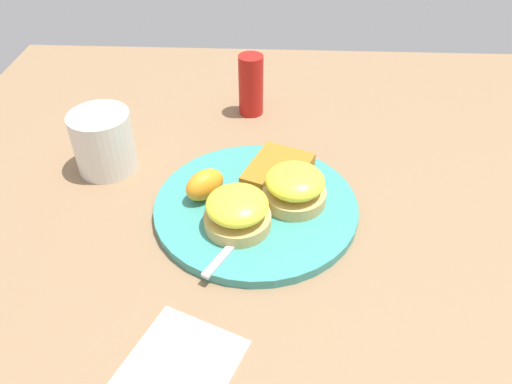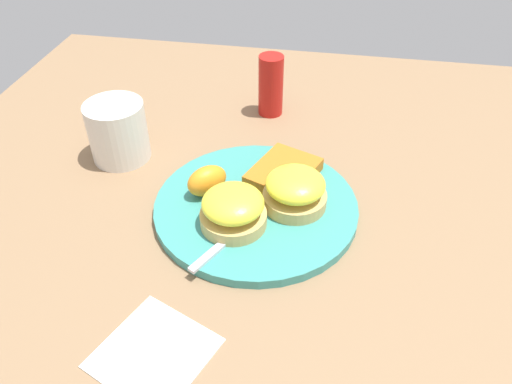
{
  "view_description": "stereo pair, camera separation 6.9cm",
  "coord_description": "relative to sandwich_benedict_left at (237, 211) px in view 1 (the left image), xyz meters",
  "views": [
    {
      "loc": [
        -0.53,
        -0.02,
        0.47
      ],
      "look_at": [
        0.0,
        0.0,
        0.03
      ],
      "focal_mm": 35.0,
      "sensor_mm": 36.0,
      "label": 1
    },
    {
      "loc": [
        -0.52,
        -0.09,
        0.47
      ],
      "look_at": [
        0.0,
        0.0,
        0.03
      ],
      "focal_mm": 35.0,
      "sensor_mm": 36.0,
      "label": 2
    }
  ],
  "objects": [
    {
      "name": "sandwich_benedict_left",
      "position": [
        0.0,
        0.0,
        0.0
      ],
      "size": [
        0.09,
        0.09,
        0.05
      ],
      "color": "tan",
      "rests_on": "plate"
    },
    {
      "name": "napkin",
      "position": [
        -0.2,
        0.04,
        -0.04
      ],
      "size": [
        0.14,
        0.14,
        0.0
      ],
      "primitive_type": "cube",
      "rotation": [
        0.0,
        0.0,
        -0.4
      ],
      "color": "white",
      "rests_on": "ground_plane"
    },
    {
      "name": "hashbrown_patty",
      "position": [
        0.11,
        -0.05,
        -0.02
      ],
      "size": [
        0.13,
        0.11,
        0.02
      ],
      "primitive_type": "cube",
      "rotation": [
        0.0,
        0.0,
        -0.38
      ],
      "color": "#B4681D",
      "rests_on": "plate"
    },
    {
      "name": "sandwich_benedict_right",
      "position": [
        0.05,
        -0.08,
        0.0
      ],
      "size": [
        0.09,
        0.09,
        0.05
      ],
      "color": "tan",
      "rests_on": "plate"
    },
    {
      "name": "fork",
      "position": [
        0.01,
        -0.02,
        -0.02
      ],
      "size": [
        0.19,
        0.11,
        0.0
      ],
      "color": "silver",
      "rests_on": "plate"
    },
    {
      "name": "orange_wedge",
      "position": [
        0.06,
        0.05,
        -0.0
      ],
      "size": [
        0.07,
        0.07,
        0.04
      ],
      "primitive_type": "ellipsoid",
      "rotation": [
        0.0,
        0.0,
        5.5
      ],
      "color": "orange",
      "rests_on": "plate"
    },
    {
      "name": "ground_plane",
      "position": [
        0.05,
        -0.02,
        -0.04
      ],
      "size": [
        1.1,
        1.1,
        0.0
      ],
      "primitive_type": "plane",
      "color": "#846647"
    },
    {
      "name": "condiment_bottle",
      "position": [
        0.32,
        -0.0,
        0.02
      ],
      "size": [
        0.04,
        0.04,
        0.11
      ],
      "primitive_type": "cylinder",
      "color": "#B21914",
      "rests_on": "ground_plane"
    },
    {
      "name": "plate",
      "position": [
        0.05,
        -0.02,
        -0.03
      ],
      "size": [
        0.29,
        0.29,
        0.01
      ],
      "primitive_type": "cylinder",
      "color": "teal",
      "rests_on": "ground_plane"
    },
    {
      "name": "cup",
      "position": [
        0.14,
        0.21,
        0.01
      ],
      "size": [
        0.12,
        0.09,
        0.09
      ],
      "color": "silver",
      "rests_on": "ground_plane"
    }
  ]
}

